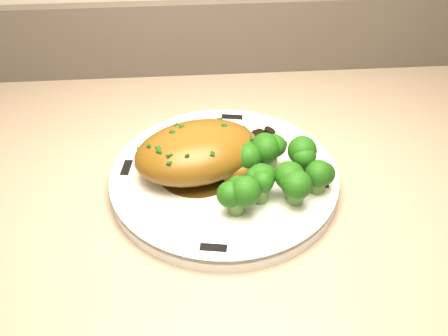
{
  "coord_description": "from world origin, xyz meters",
  "views": [
    {
      "loc": [
        0.25,
        1.18,
        1.44
      ],
      "look_at": [
        0.29,
        1.71,
        1.0
      ],
      "focal_mm": 45.0,
      "sensor_mm": 36.0,
      "label": 1
    }
  ],
  "objects": [
    {
      "name": "rim_accent_0",
      "position": [
        0.31,
        1.83,
        0.99
      ],
      "size": [
        0.03,
        0.02,
        0.0
      ],
      "primitive_type": "cube",
      "rotation": [
        0.0,
        0.0,
        2.98
      ],
      "color": "black",
      "rests_on": "plate"
    },
    {
      "name": "plate",
      "position": [
        0.29,
        1.71,
        0.98
      ],
      "size": [
        0.29,
        0.29,
        0.02
      ],
      "primitive_type": "cylinder",
      "rotation": [
        0.0,
        0.0,
        0.03
      ],
      "color": "white",
      "rests_on": "counter"
    },
    {
      "name": "rim_accent_2",
      "position": [
        0.27,
        1.58,
        0.99
      ],
      "size": [
        0.03,
        0.02,
        0.0
      ],
      "primitive_type": "cube",
      "rotation": [
        0.0,
        0.0,
        6.12
      ],
      "color": "black",
      "rests_on": "plate"
    },
    {
      "name": "rim_accent_1",
      "position": [
        0.17,
        1.73,
        0.99
      ],
      "size": [
        0.02,
        0.03,
        0.0
      ],
      "primitive_type": "cube",
      "rotation": [
        0.0,
        0.0,
        4.55
      ],
      "color": "black",
      "rests_on": "plate"
    },
    {
      "name": "gravy_pool",
      "position": [
        0.26,
        1.71,
        0.99
      ],
      "size": [
        0.1,
        0.1,
        0.0
      ],
      "primitive_type": "cylinder",
      "color": "#3C290B",
      "rests_on": "plate"
    },
    {
      "name": "chicken_breast",
      "position": [
        0.27,
        1.71,
        1.02
      ],
      "size": [
        0.18,
        0.14,
        0.06
      ],
      "rotation": [
        0.0,
        0.0,
        0.27
      ],
      "color": "brown",
      "rests_on": "plate"
    },
    {
      "name": "mushroom_pile",
      "position": [
        0.33,
        1.75,
        0.99
      ],
      "size": [
        0.08,
        0.06,
        0.02
      ],
      "color": "black",
      "rests_on": "plate"
    },
    {
      "name": "broccoli_florets",
      "position": [
        0.35,
        1.67,
        1.02
      ],
      "size": [
        0.13,
        0.1,
        0.05
      ],
      "rotation": [
        0.0,
        0.0,
        -0.34
      ],
      "color": "#5E893A",
      "rests_on": "plate"
    },
    {
      "name": "rim_accent_3",
      "position": [
        0.41,
        1.69,
        0.99
      ],
      "size": [
        0.02,
        0.03,
        0.0
      ],
      "primitive_type": "cube",
      "rotation": [
        0.0,
        0.0,
        7.69
      ],
      "color": "black",
      "rests_on": "plate"
    }
  ]
}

